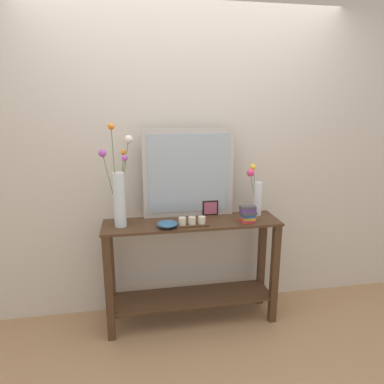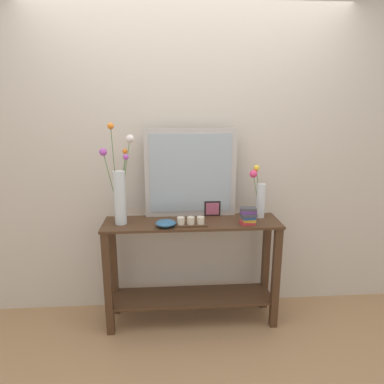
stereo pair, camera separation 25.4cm
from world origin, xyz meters
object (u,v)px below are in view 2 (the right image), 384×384
at_px(vase_right, 259,195).
at_px(book_stack, 248,216).
at_px(console_table, 192,262).
at_px(picture_frame_small, 212,209).
at_px(tall_vase_left, 120,189).
at_px(mirror_leaning, 190,173).
at_px(decorative_bowl, 166,223).
at_px(candle_tray, 191,222).

height_order(vase_right, book_stack, vase_right).
relative_size(console_table, vase_right, 3.25).
xyz_separation_m(vase_right, picture_frame_small, (-0.37, 0.06, -0.12)).
height_order(tall_vase_left, picture_frame_small, tall_vase_left).
distance_m(mirror_leaning, picture_frame_small, 0.34).
bearing_deg(decorative_bowl, candle_tray, 2.82).
relative_size(vase_right, book_stack, 3.20).
xyz_separation_m(console_table, vase_right, (0.54, 0.07, 0.53)).
xyz_separation_m(mirror_leaning, tall_vase_left, (-0.54, -0.15, -0.08)).
relative_size(console_table, candle_tray, 5.61).
xyz_separation_m(tall_vase_left, vase_right, (1.08, 0.08, -0.09)).
bearing_deg(candle_tray, book_stack, 0.66).
bearing_deg(decorative_bowl, book_stack, 1.30).
bearing_deg(console_table, decorative_bowl, -153.53).
bearing_deg(vase_right, candle_tray, -163.49).
height_order(candle_tray, picture_frame_small, picture_frame_small).
xyz_separation_m(mirror_leaning, decorative_bowl, (-0.20, -0.25, -0.33)).
relative_size(tall_vase_left, book_stack, 5.75).
bearing_deg(decorative_bowl, tall_vase_left, 164.56).
xyz_separation_m(vase_right, decorative_bowl, (-0.75, -0.17, -0.16)).
bearing_deg(picture_frame_small, console_table, -143.27).
bearing_deg(candle_tray, tall_vase_left, 170.89).
distance_m(tall_vase_left, vase_right, 1.09).
xyz_separation_m(picture_frame_small, decorative_bowl, (-0.38, -0.23, -0.03)).
distance_m(mirror_leaning, book_stack, 0.56).
distance_m(mirror_leaning, vase_right, 0.58).
relative_size(candle_tray, book_stack, 1.85).
height_order(console_table, book_stack, book_stack).
distance_m(tall_vase_left, candle_tray, 0.58).
distance_m(console_table, candle_tray, 0.39).
bearing_deg(vase_right, console_table, -172.22).
relative_size(mirror_leaning, candle_tray, 2.98).
distance_m(console_table, book_stack, 0.60).
relative_size(picture_frame_small, decorative_bowl, 0.85).
xyz_separation_m(console_table, mirror_leaning, (-0.00, 0.15, 0.70)).
distance_m(console_table, decorative_bowl, 0.44).
distance_m(candle_tray, book_stack, 0.44).
height_order(vase_right, picture_frame_small, vase_right).
height_order(console_table, tall_vase_left, tall_vase_left).
relative_size(mirror_leaning, book_stack, 5.52).
xyz_separation_m(console_table, decorative_bowl, (-0.20, -0.10, 0.37)).
bearing_deg(book_stack, decorative_bowl, -178.70).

